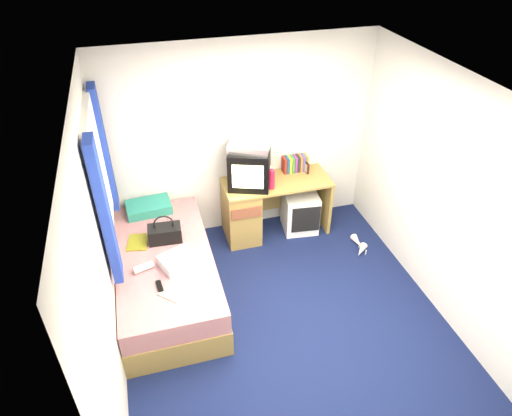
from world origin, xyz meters
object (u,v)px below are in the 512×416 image
object	(u,v)px
crt_tv	(250,167)
bed	(167,274)
pink_water_bottle	(272,180)
handbag	(165,233)
storage_cube	(300,211)
remote_control	(160,286)
pillow	(149,207)
towel	(178,261)
colour_swatch_fan	(168,296)
water_bottle	(143,267)
magazine	(138,242)
white_heels	(359,246)
vcr	(249,146)
picture_frame	(306,167)
desk	(254,207)
aerosol_can	(269,172)

from	to	relation	value
crt_tv	bed	bearing A→B (deg)	-125.84
pink_water_bottle	handbag	size ratio (longest dim) A/B	0.64
storage_cube	handbag	xyz separation A→B (m)	(-1.73, -0.48, 0.37)
handbag	remote_control	bearing A→B (deg)	-97.42
pillow	towel	bearing A→B (deg)	-78.70
pink_water_bottle	towel	world-z (taller)	pink_water_bottle
pink_water_bottle	colour_swatch_fan	world-z (taller)	pink_water_bottle
towel	water_bottle	world-z (taller)	towel
pink_water_bottle	magazine	distance (m)	1.66
crt_tv	handbag	distance (m)	1.25
crt_tv	white_heels	distance (m)	1.67
handbag	magazine	distance (m)	0.31
vcr	handbag	distance (m)	1.36
picture_frame	pink_water_bottle	size ratio (longest dim) A/B	0.61
bed	vcr	distance (m)	1.69
towel	white_heels	bearing A→B (deg)	8.02
desk	storage_cube	bearing A→B (deg)	-4.22
magazine	water_bottle	bearing A→B (deg)	-86.11
towel	magazine	distance (m)	0.60
vcr	aerosol_can	size ratio (longest dim) A/B	2.51
storage_cube	picture_frame	size ratio (longest dim) A/B	3.74
water_bottle	pink_water_bottle	bearing A→B (deg)	26.77
magazine	white_heels	bearing A→B (deg)	-3.52
desk	magazine	size ratio (longest dim) A/B	4.64
aerosol_can	water_bottle	distance (m)	1.91
crt_tv	picture_frame	world-z (taller)	crt_tv
aerosol_can	remote_control	xyz separation A→B (m)	(-1.47, -1.29, -0.29)
storage_cube	remote_control	bearing A→B (deg)	-141.33
pillow	desk	xyz separation A→B (m)	(1.26, -0.07, -0.19)
handbag	colour_swatch_fan	size ratio (longest dim) A/B	1.64
storage_cube	towel	size ratio (longest dim) A/B	1.57
remote_control	storage_cube	bearing A→B (deg)	25.89
vcr	pillow	bearing A→B (deg)	-158.49
pillow	handbag	bearing A→B (deg)	-77.95
picture_frame	white_heels	xyz separation A→B (m)	(0.47, -0.74, -0.78)
picture_frame	vcr	bearing A→B (deg)	179.15
picture_frame	aerosol_can	world-z (taller)	aerosol_can
vcr	colour_swatch_fan	size ratio (longest dim) A/B	2.10
picture_frame	pink_water_bottle	bearing A→B (deg)	-162.72
pink_water_bottle	towel	distance (m)	1.49
bed	vcr	size ratio (longest dim) A/B	4.34
water_bottle	remote_control	size ratio (longest dim) A/B	1.25
crt_tv	remote_control	xyz separation A→B (m)	(-1.21, -1.22, -0.43)
desk	colour_swatch_fan	xyz separation A→B (m)	(-1.21, -1.37, 0.14)
storage_cube	magazine	bearing A→B (deg)	-161.18
pink_water_bottle	magazine	size ratio (longest dim) A/B	0.82
magazine	water_bottle	world-z (taller)	water_bottle
handbag	colour_swatch_fan	distance (m)	0.86
aerosol_can	water_bottle	size ratio (longest dim) A/B	0.92
pillow	white_heels	size ratio (longest dim) A/B	1.32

